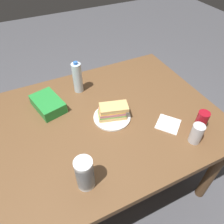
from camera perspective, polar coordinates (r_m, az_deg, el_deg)
ground_plane at (r=1.94m, az=-1.58°, el=-17.08°), size 8.00×8.00×0.00m
dining_table at (r=1.40m, az=-2.11°, el=-4.05°), size 1.42×1.08×0.75m
paper_plate at (r=1.33m, az=0.00°, el=-1.36°), size 0.23×0.23×0.01m
sandwich at (r=1.29m, az=0.15°, el=0.17°), size 0.20×0.14×0.08m
soda_can_red at (r=1.33m, az=22.81°, el=-2.10°), size 0.07×0.07×0.12m
chip_bag at (r=1.43m, az=-16.72°, el=2.08°), size 0.20×0.26×0.07m
water_bottle_tall at (r=1.49m, az=-9.21°, el=9.04°), size 0.06×0.06×0.23m
plastic_cup_stack at (r=1.00m, az=-7.28°, el=-16.01°), size 0.08×0.08×0.18m
soda_can_silver at (r=1.25m, az=21.64°, el=-5.36°), size 0.07×0.07×0.12m
paper_napkin at (r=1.33m, az=14.75°, el=-3.14°), size 0.18×0.18×0.01m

